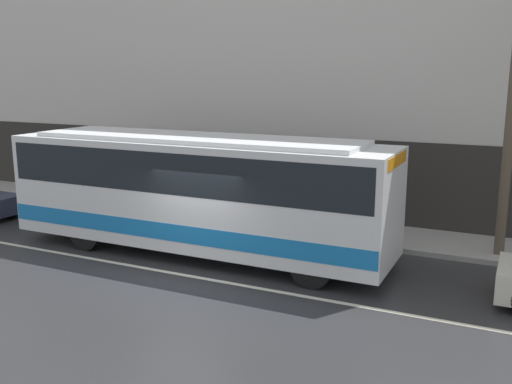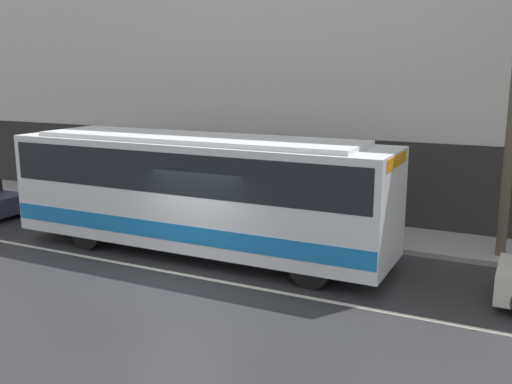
# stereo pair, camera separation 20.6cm
# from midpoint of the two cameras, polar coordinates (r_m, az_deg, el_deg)

# --- Properties ---
(ground_plane) EXTENTS (60.00, 60.00, 0.00)m
(ground_plane) POSITION_cam_midpoint_polar(r_m,az_deg,el_deg) (14.19, -7.18, -8.33)
(ground_plane) COLOR #2D2D30
(sidewalk) EXTENTS (60.00, 2.46, 0.15)m
(sidewalk) POSITION_cam_midpoint_polar(r_m,az_deg,el_deg) (18.56, 1.56, -3.13)
(sidewalk) COLOR #A09E99
(sidewalk) RESTS_ON ground_plane
(building_facade) EXTENTS (60.00, 0.35, 13.88)m
(building_facade) POSITION_cam_midpoint_polar(r_m,az_deg,el_deg) (19.28, 3.42, 17.35)
(building_facade) COLOR silver
(building_facade) RESTS_ON ground_plane
(lane_stripe) EXTENTS (54.00, 0.14, 0.01)m
(lane_stripe) POSITION_cam_midpoint_polar(r_m,az_deg,el_deg) (14.19, -7.18, -8.31)
(lane_stripe) COLOR beige
(lane_stripe) RESTS_ON ground_plane
(transit_bus) EXTENTS (10.71, 2.59, 3.23)m
(transit_bus) POSITION_cam_midpoint_polar(r_m,az_deg,el_deg) (15.48, -6.36, 0.41)
(transit_bus) COLOR white
(transit_bus) RESTS_ON ground_plane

